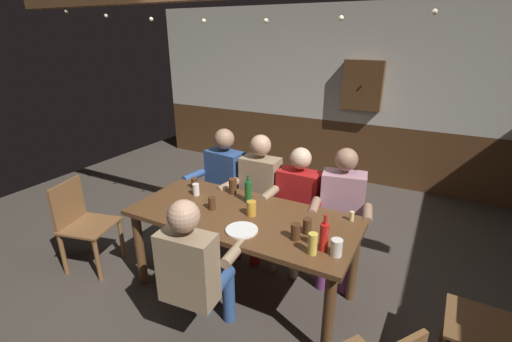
{
  "coord_description": "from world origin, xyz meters",
  "views": [
    {
      "loc": [
        1.33,
        -2.39,
        2.17
      ],
      "look_at": [
        0.0,
        0.11,
        1.08
      ],
      "focal_mm": 24.85,
      "sensor_mm": 36.0,
      "label": 1
    }
  ],
  "objects_px": {
    "person_2": "(296,202)",
    "pint_glass_7": "(195,183)",
    "person_4": "(195,267)",
    "pint_glass_4": "(295,232)",
    "dining_table": "(243,226)",
    "pint_glass_8": "(313,244)",
    "plate_0": "(242,230)",
    "pint_glass_0": "(251,208)",
    "bottle_0": "(248,191)",
    "wall_dart_cabinet": "(362,85)",
    "pint_glass_2": "(233,186)",
    "person_1": "(257,190)",
    "chair_empty_far_end": "(82,222)",
    "pint_glass_6": "(337,247)",
    "bottle_1": "(324,236)",
    "person_3": "(341,209)",
    "pint_glass_3": "(307,226)",
    "person_0": "(221,182)",
    "pint_glass_1": "(196,189)",
    "table_candle": "(352,216)",
    "chair_empty_near_left": "(500,328)"
  },
  "relations": [
    {
      "from": "person_4",
      "to": "pint_glass_6",
      "type": "relative_size",
      "value": 10.18
    },
    {
      "from": "plate_0",
      "to": "bottle_1",
      "type": "bearing_deg",
      "value": 4.38
    },
    {
      "from": "bottle_1",
      "to": "wall_dart_cabinet",
      "type": "xyz_separation_m",
      "value": [
        -0.51,
        3.22,
        0.61
      ]
    },
    {
      "from": "person_2",
      "to": "person_3",
      "type": "height_order",
      "value": "person_3"
    },
    {
      "from": "bottle_0",
      "to": "person_4",
      "type": "bearing_deg",
      "value": -85.55
    },
    {
      "from": "plate_0",
      "to": "pint_glass_0",
      "type": "bearing_deg",
      "value": 102.45
    },
    {
      "from": "wall_dart_cabinet",
      "to": "plate_0",
      "type": "bearing_deg",
      "value": -91.97
    },
    {
      "from": "chair_empty_far_end",
      "to": "pint_glass_6",
      "type": "distance_m",
      "value": 2.46
    },
    {
      "from": "plate_0",
      "to": "person_1",
      "type": "bearing_deg",
      "value": 110.75
    },
    {
      "from": "chair_empty_far_end",
      "to": "bottle_1",
      "type": "height_order",
      "value": "bottle_1"
    },
    {
      "from": "person_4",
      "to": "pint_glass_4",
      "type": "relative_size",
      "value": 9.61
    },
    {
      "from": "pint_glass_7",
      "to": "pint_glass_8",
      "type": "distance_m",
      "value": 1.48
    },
    {
      "from": "person_2",
      "to": "pint_glass_7",
      "type": "bearing_deg",
      "value": 25.79
    },
    {
      "from": "pint_glass_0",
      "to": "wall_dart_cabinet",
      "type": "relative_size",
      "value": 0.18
    },
    {
      "from": "bottle_1",
      "to": "pint_glass_7",
      "type": "xyz_separation_m",
      "value": [
        -1.44,
        0.44,
        -0.06
      ]
    },
    {
      "from": "person_3",
      "to": "plate_0",
      "type": "relative_size",
      "value": 5.0
    },
    {
      "from": "plate_0",
      "to": "pint_glass_3",
      "type": "distance_m",
      "value": 0.49
    },
    {
      "from": "pint_glass_2",
      "to": "pint_glass_8",
      "type": "height_order",
      "value": "pint_glass_8"
    },
    {
      "from": "person_1",
      "to": "table_candle",
      "type": "bearing_deg",
      "value": 160.98
    },
    {
      "from": "bottle_1",
      "to": "pint_glass_4",
      "type": "xyz_separation_m",
      "value": [
        -0.22,
        0.04,
        -0.04
      ]
    },
    {
      "from": "pint_glass_2",
      "to": "person_1",
      "type": "bearing_deg",
      "value": 76.89
    },
    {
      "from": "dining_table",
      "to": "pint_glass_8",
      "type": "xyz_separation_m",
      "value": [
        0.7,
        -0.27,
        0.18
      ]
    },
    {
      "from": "pint_glass_1",
      "to": "pint_glass_8",
      "type": "relative_size",
      "value": 0.71
    },
    {
      "from": "chair_empty_near_left",
      "to": "pint_glass_3",
      "type": "xyz_separation_m",
      "value": [
        -1.29,
        0.02,
        0.36
      ]
    },
    {
      "from": "plate_0",
      "to": "pint_glass_3",
      "type": "relative_size",
      "value": 2.09
    },
    {
      "from": "person_0",
      "to": "person_1",
      "type": "relative_size",
      "value": 1.01
    },
    {
      "from": "person_2",
      "to": "pint_glass_8",
      "type": "bearing_deg",
      "value": 119.14
    },
    {
      "from": "table_candle",
      "to": "pint_glass_3",
      "type": "xyz_separation_m",
      "value": [
        -0.25,
        -0.35,
        0.02
      ]
    },
    {
      "from": "person_1",
      "to": "pint_glass_3",
      "type": "distance_m",
      "value": 1.06
    },
    {
      "from": "bottle_1",
      "to": "pint_glass_0",
      "type": "bearing_deg",
      "value": 163.02
    },
    {
      "from": "pint_glass_6",
      "to": "person_3",
      "type": "bearing_deg",
      "value": 102.55
    },
    {
      "from": "dining_table",
      "to": "pint_glass_7",
      "type": "distance_m",
      "value": 0.75
    },
    {
      "from": "person_2",
      "to": "pint_glass_3",
      "type": "bearing_deg",
      "value": 119.05
    },
    {
      "from": "person_2",
      "to": "pint_glass_3",
      "type": "height_order",
      "value": "person_2"
    },
    {
      "from": "pint_glass_1",
      "to": "chair_empty_far_end",
      "type": "bearing_deg",
      "value": -152.46
    },
    {
      "from": "table_candle",
      "to": "pint_glass_4",
      "type": "height_order",
      "value": "pint_glass_4"
    },
    {
      "from": "person_4",
      "to": "pint_glass_4",
      "type": "xyz_separation_m",
      "value": [
        0.54,
        0.5,
        0.17
      ]
    },
    {
      "from": "plate_0",
      "to": "pint_glass_8",
      "type": "bearing_deg",
      "value": -3.36
    },
    {
      "from": "person_3",
      "to": "pint_glass_4",
      "type": "distance_m",
      "value": 0.84
    },
    {
      "from": "dining_table",
      "to": "pint_glass_8",
      "type": "height_order",
      "value": "pint_glass_8"
    },
    {
      "from": "pint_glass_7",
      "to": "dining_table",
      "type": "bearing_deg",
      "value": -20.08
    },
    {
      "from": "bottle_1",
      "to": "person_4",
      "type": "bearing_deg",
      "value": -148.61
    },
    {
      "from": "person_3",
      "to": "person_1",
      "type": "bearing_deg",
      "value": -11.15
    },
    {
      "from": "pint_glass_3",
      "to": "wall_dart_cabinet",
      "type": "height_order",
      "value": "wall_dart_cabinet"
    },
    {
      "from": "dining_table",
      "to": "bottle_1",
      "type": "relative_size",
      "value": 7.01
    },
    {
      "from": "chair_empty_far_end",
      "to": "pint_glass_4",
      "type": "bearing_deg",
      "value": 82.59
    },
    {
      "from": "plate_0",
      "to": "wall_dart_cabinet",
      "type": "distance_m",
      "value": 3.34
    },
    {
      "from": "person_0",
      "to": "chair_empty_far_end",
      "type": "relative_size",
      "value": 1.44
    },
    {
      "from": "bottle_0",
      "to": "pint_glass_3",
      "type": "distance_m",
      "value": 0.7
    },
    {
      "from": "person_3",
      "to": "pint_glass_3",
      "type": "relative_size",
      "value": 10.43
    }
  ]
}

